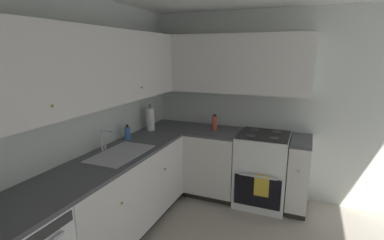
% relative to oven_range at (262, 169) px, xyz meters
% --- Properties ---
extents(wall_back, '(4.03, 0.05, 2.43)m').
position_rel_oven_range_xyz_m(wall_back, '(-1.68, 1.59, 0.75)').
color(wall_back, silver).
rests_on(wall_back, ground_plane).
extents(wall_right, '(0.05, 3.59, 2.43)m').
position_rel_oven_range_xyz_m(wall_right, '(0.31, -0.19, 0.75)').
color(wall_right, silver).
rests_on(wall_right, ground_plane).
extents(lower_cabinets_back, '(1.83, 0.62, 0.87)m').
position_rel_oven_range_xyz_m(lower_cabinets_back, '(-1.23, 1.26, -0.02)').
color(lower_cabinets_back, silver).
rests_on(lower_cabinets_back, ground_plane).
extents(countertop_back, '(3.04, 0.60, 0.03)m').
position_rel_oven_range_xyz_m(countertop_back, '(-1.24, 1.26, 0.43)').
color(countertop_back, '#4C4C51').
rests_on(countertop_back, lower_cabinets_back).
extents(lower_cabinets_right, '(0.62, 1.51, 0.87)m').
position_rel_oven_range_xyz_m(lower_cabinets_right, '(-0.02, 0.35, -0.02)').
color(lower_cabinets_right, silver).
rests_on(lower_cabinets_right, ground_plane).
extents(countertop_right, '(0.60, 1.51, 0.03)m').
position_rel_oven_range_xyz_m(countertop_right, '(-0.02, 0.35, 0.43)').
color(countertop_right, '#4C4C51').
rests_on(countertop_right, lower_cabinets_right).
extents(oven_range, '(0.68, 0.62, 1.06)m').
position_rel_oven_range_xyz_m(oven_range, '(0.00, 0.00, 0.00)').
color(oven_range, white).
rests_on(oven_range, ground_plane).
extents(upper_cabinets_back, '(2.72, 0.34, 0.73)m').
position_rel_oven_range_xyz_m(upper_cabinets_back, '(-1.40, 1.40, 1.30)').
color(upper_cabinets_back, silver).
extents(upper_cabinets_right, '(0.32, 2.06, 0.73)m').
position_rel_oven_range_xyz_m(upper_cabinets_right, '(0.12, 0.53, 1.30)').
color(upper_cabinets_right, silver).
extents(sink, '(0.69, 0.40, 0.10)m').
position_rel_oven_range_xyz_m(sink, '(-1.24, 1.23, 0.40)').
color(sink, '#B7B7BC').
rests_on(sink, countertop_back).
extents(faucet, '(0.07, 0.16, 0.23)m').
position_rel_oven_range_xyz_m(faucet, '(-1.23, 1.44, 0.58)').
color(faucet, silver).
rests_on(faucet, countertop_back).
extents(soap_bottle, '(0.07, 0.07, 0.18)m').
position_rel_oven_range_xyz_m(soap_bottle, '(-0.81, 1.44, 0.52)').
color(soap_bottle, '#3F72BF').
rests_on(soap_bottle, countertop_back).
extents(paper_towel_roll, '(0.11, 0.11, 0.35)m').
position_rel_oven_range_xyz_m(paper_towel_roll, '(-0.32, 1.42, 0.59)').
color(paper_towel_roll, white).
rests_on(paper_towel_roll, countertop_back).
extents(oil_bottle, '(0.07, 0.07, 0.21)m').
position_rel_oven_range_xyz_m(oil_bottle, '(-0.02, 0.64, 0.54)').
color(oil_bottle, '#BF4C3F').
rests_on(oil_bottle, countertop_right).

